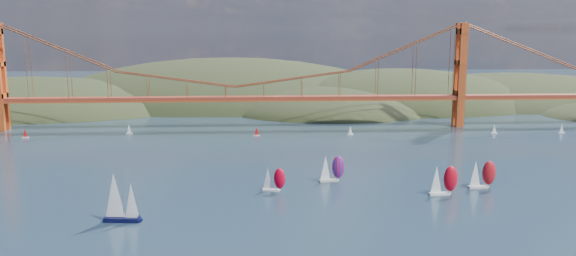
# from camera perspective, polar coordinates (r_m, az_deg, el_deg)

# --- Properties ---
(headlands) EXTENTS (725.00, 225.00, 96.00)m
(headlands) POSITION_cam_1_polar(r_m,az_deg,el_deg) (399.36, 1.66, 0.77)
(headlands) COLOR black
(headlands) RESTS_ON ground
(bridge) EXTENTS (552.00, 12.00, 55.00)m
(bridge) POSITION_cam_1_polar(r_m,az_deg,el_deg) (295.32, -5.76, 6.18)
(bridge) COLOR maroon
(bridge) RESTS_ON ground
(sloop_navy) EXTENTS (9.91, 5.91, 15.06)m
(sloop_navy) POSITION_cam_1_polar(r_m,az_deg,el_deg) (159.77, -16.75, -6.82)
(sloop_navy) COLOR black
(sloop_navy) RESTS_ON ground
(racer_0) EXTENTS (7.68, 4.27, 8.61)m
(racer_0) POSITION_cam_1_polar(r_m,az_deg,el_deg) (182.05, -1.50, -5.17)
(racer_0) COLOR white
(racer_0) RESTS_ON ground
(racer_1) EXTENTS (9.23, 4.01, 10.48)m
(racer_1) POSITION_cam_1_polar(r_m,az_deg,el_deg) (184.22, 15.48, -5.08)
(racer_1) COLOR white
(racer_1) RESTS_ON ground
(racer_2) EXTENTS (9.07, 3.78, 10.37)m
(racer_2) POSITION_cam_1_polar(r_m,az_deg,el_deg) (195.72, 19.09, -4.40)
(racer_2) COLOR silver
(racer_2) RESTS_ON ground
(racer_rwb) EXTENTS (9.00, 4.25, 10.15)m
(racer_rwb) POSITION_cam_1_polar(r_m,az_deg,el_deg) (193.51, 4.45, -4.06)
(racer_rwb) COLOR silver
(racer_rwb) RESTS_ON ground
(distant_boat_2) EXTENTS (3.00, 2.00, 4.70)m
(distant_boat_2) POSITION_cam_1_polar(r_m,az_deg,el_deg) (298.08, -25.16, -0.47)
(distant_boat_2) COLOR silver
(distant_boat_2) RESTS_ON ground
(distant_boat_3) EXTENTS (3.00, 2.00, 4.70)m
(distant_boat_3) POSITION_cam_1_polar(r_m,az_deg,el_deg) (291.49, -15.84, -0.11)
(distant_boat_3) COLOR silver
(distant_boat_3) RESTS_ON ground
(distant_boat_4) EXTENTS (3.00, 2.00, 4.70)m
(distant_boat_4) POSITION_cam_1_polar(r_m,az_deg,el_deg) (299.31, 20.22, -0.09)
(distant_boat_4) COLOR silver
(distant_boat_4) RESTS_ON ground
(distant_boat_5) EXTENTS (3.00, 2.00, 4.70)m
(distant_boat_5) POSITION_cam_1_polar(r_m,az_deg,el_deg) (313.75, 26.05, -0.06)
(distant_boat_5) COLOR silver
(distant_boat_5) RESTS_ON ground
(distant_boat_8) EXTENTS (3.00, 2.00, 4.70)m
(distant_boat_8) POSITION_cam_1_polar(r_m,az_deg,el_deg) (279.25, 6.35, -0.22)
(distant_boat_8) COLOR silver
(distant_boat_8) RESTS_ON ground
(distant_boat_9) EXTENTS (3.00, 2.00, 4.70)m
(distant_boat_9) POSITION_cam_1_polar(r_m,az_deg,el_deg) (275.36, -3.21, -0.32)
(distant_boat_9) COLOR silver
(distant_boat_9) RESTS_ON ground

